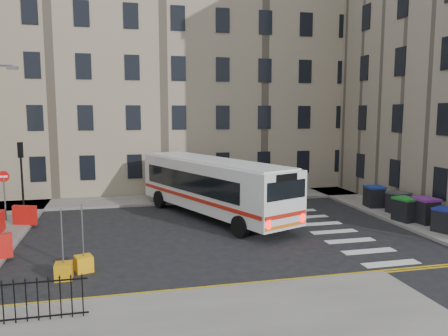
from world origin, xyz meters
name	(u,v)px	position (x,y,z in m)	size (l,w,h in m)	color
ground	(251,230)	(0.00, 0.00, 0.00)	(120.00, 120.00, 0.00)	black
pavement_north	(128,201)	(-6.00, 8.60, 0.07)	(36.00, 3.20, 0.15)	slate
pavement_east	(367,204)	(9.00, 4.00, 0.07)	(2.40, 26.00, 0.15)	slate
terrace_north	(110,79)	(-7.00, 15.50, 8.62)	(38.30, 10.80, 17.20)	gray
traffic_light_nw	(21,166)	(-12.00, 6.50, 2.87)	(0.28, 0.22, 4.10)	black
no_entry_north	(4,185)	(-12.50, 4.50, 2.08)	(0.60, 0.08, 3.00)	#595B5E
bus	(213,185)	(-1.28, 3.26, 1.87)	(7.06, 11.98, 3.23)	silver
wheelie_bin_a	(445,220)	(9.02, -2.96, 0.74)	(1.28, 1.35, 1.17)	black
wheelie_bin_b	(425,210)	(9.25, -1.19, 0.82)	(1.14, 1.29, 1.34)	black
wheelie_bin_c	(405,209)	(8.50, -0.58, 0.79)	(1.19, 1.31, 1.27)	black
wheelie_bin_d	(398,202)	(9.24, 1.11, 0.78)	(1.26, 1.36, 1.24)	black
wheelie_bin_e	(374,196)	(8.87, 3.01, 0.80)	(1.13, 1.27, 1.29)	black
bollard_yellow	(84,264)	(-7.80, -4.08, 0.30)	(0.60, 0.60, 0.60)	orange
bollard_chevron	(64,271)	(-8.45, -4.73, 0.30)	(0.60, 0.60, 0.60)	#CB870B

